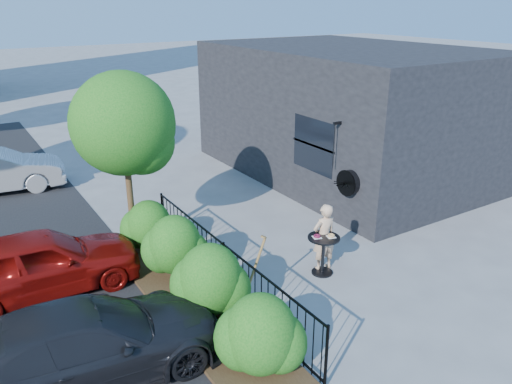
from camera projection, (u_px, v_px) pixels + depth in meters
ground at (288, 272)px, 10.41m from camera, size 120.00×120.00×0.00m
shop_building at (346, 111)px, 15.99m from camera, size 6.22×9.00×4.00m
fence at (224, 268)px, 9.46m from camera, size 0.05×6.05×1.10m
planting_bed at (192, 302)px, 9.29m from camera, size 1.30×6.00×0.08m
shrubs at (193, 268)px, 9.19m from camera, size 1.10×5.60×1.24m
patio_tree at (127, 130)px, 10.47m from camera, size 2.20×2.20×3.94m
cafe_table at (323, 248)px, 10.18m from camera, size 0.66×0.66×0.89m
woman at (324, 237)px, 10.30m from camera, size 0.56×0.39×1.47m
shovel at (253, 276)px, 9.06m from camera, size 0.52×0.18×1.41m
car_red at (39, 263)px, 9.50m from camera, size 3.79×1.68×1.27m
car_darkgrey at (86, 344)px, 7.30m from camera, size 4.28×2.02×1.21m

